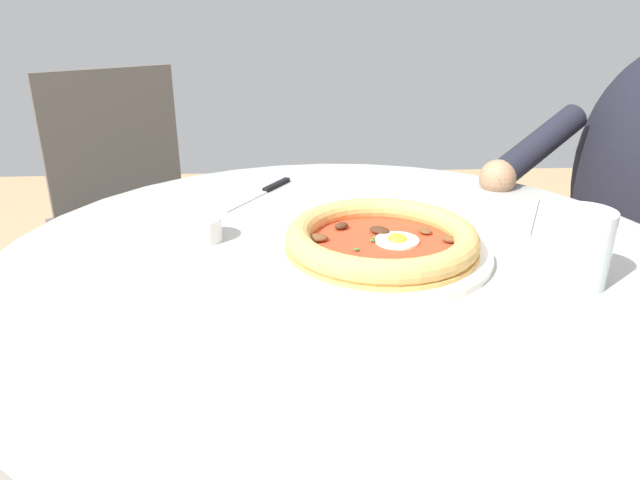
% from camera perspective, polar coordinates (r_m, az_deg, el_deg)
% --- Properties ---
extents(dining_table, '(1.00, 1.00, 0.73)m').
position_cam_1_polar(dining_table, '(0.91, 2.24, -9.70)').
color(dining_table, '#999993').
rests_on(dining_table, ground).
extents(pizza_on_plate, '(0.31, 0.31, 0.05)m').
position_cam_1_polar(pizza_on_plate, '(0.84, 5.96, -0.21)').
color(pizza_on_plate, white).
rests_on(pizza_on_plate, dining_table).
extents(water_glass, '(0.07, 0.07, 0.10)m').
position_cam_1_polar(water_glass, '(0.81, 23.79, -1.04)').
color(water_glass, silver).
rests_on(water_glass, dining_table).
extents(steak_knife, '(0.12, 0.19, 0.01)m').
position_cam_1_polar(steak_knife, '(1.13, -5.07, 4.87)').
color(steak_knife, silver).
rests_on(steak_knife, dining_table).
extents(ramekin_capers, '(0.06, 0.06, 0.04)m').
position_cam_1_polar(ramekin_capers, '(0.91, -11.47, 1.14)').
color(ramekin_capers, white).
rests_on(ramekin_capers, dining_table).
extents(fork_utensil, '(0.09, 0.17, 0.00)m').
position_cam_1_polar(fork_utensil, '(1.05, 19.77, 2.22)').
color(fork_utensil, '#BCBCC1').
rests_on(fork_utensil, dining_table).
extents(cafe_chair_spare_far, '(0.59, 0.59, 0.89)m').
position_cam_1_polar(cafe_chair_spare_far, '(1.78, -17.81, 3.94)').
color(cafe_chair_spare_far, '#504A45').
rests_on(cafe_chair_spare_far, ground).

